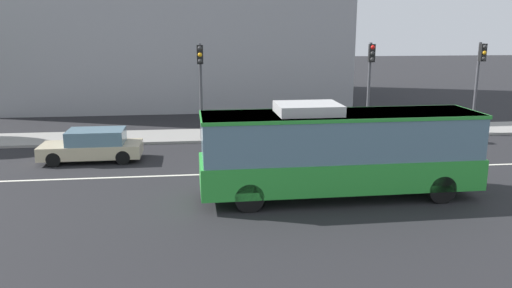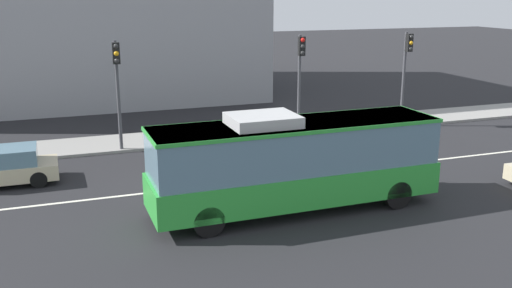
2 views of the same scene
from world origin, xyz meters
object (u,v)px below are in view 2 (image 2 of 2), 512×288
(traffic_light_far_corner, at_px, (406,63))
(transit_bus, at_px, (295,160))
(traffic_light_near_corner, at_px, (300,67))
(traffic_light_mid_block, at_px, (117,77))

(traffic_light_far_corner, bearing_deg, transit_bus, -51.70)
(transit_bus, height_order, traffic_light_near_corner, traffic_light_near_corner)
(transit_bus, relative_size, traffic_light_mid_block, 1.93)
(traffic_light_far_corner, bearing_deg, traffic_light_mid_block, -92.77)
(transit_bus, xyz_separation_m, traffic_light_far_corner, (10.65, 9.52, 1.75))
(transit_bus, bearing_deg, traffic_light_far_corner, 40.99)
(traffic_light_near_corner, bearing_deg, traffic_light_mid_block, -83.48)
(traffic_light_near_corner, distance_m, traffic_light_far_corner, 6.26)
(transit_bus, height_order, traffic_light_mid_block, traffic_light_mid_block)
(traffic_light_near_corner, relative_size, traffic_light_far_corner, 1.00)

